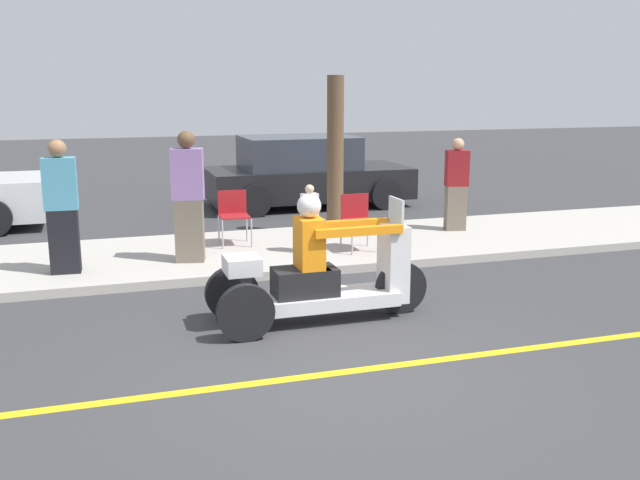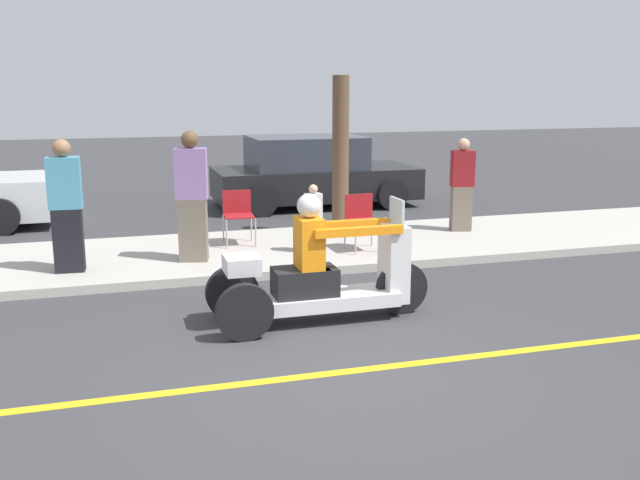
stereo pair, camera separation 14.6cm
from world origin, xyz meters
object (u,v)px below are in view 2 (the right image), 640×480
object	(u,v)px
spectator_near_curb	(66,209)
tree_trunk	(341,154)
spectator_far_back	(192,199)
folding_chair_curbside	(362,216)
parked_car_lot_right	(312,173)
motorcycle_trike	(321,277)
spectator_mid_group	(462,187)
spectator_end_of_line	(313,220)
folding_chair_set_back	(238,211)

from	to	relation	value
spectator_near_curb	tree_trunk	distance (m)	4.64
spectator_far_back	folding_chair_curbside	bearing A→B (deg)	-0.23
folding_chair_curbside	parked_car_lot_right	distance (m)	4.66
motorcycle_trike	folding_chair_curbside	size ratio (longest dim) A/B	3.00
folding_chair_curbside	spectator_mid_group	bearing A→B (deg)	21.85
spectator_end_of_line	folding_chair_set_back	size ratio (longest dim) A/B	1.23
motorcycle_trike	spectator_far_back	size ratio (longest dim) A/B	1.36
spectator_mid_group	tree_trunk	distance (m)	2.11
spectator_near_curb	tree_trunk	size ratio (longest dim) A/B	0.68
spectator_end_of_line	folding_chair_set_back	world-z (taller)	spectator_end_of_line
spectator_end_of_line	parked_car_lot_right	xyz separation A→B (m)	(1.30, 4.61, 0.09)
folding_chair_set_back	parked_car_lot_right	bearing A→B (deg)	58.72
folding_chair_curbside	tree_trunk	bearing A→B (deg)	83.58
spectator_far_back	spectator_near_curb	world-z (taller)	spectator_far_back
spectator_far_back	spectator_near_curb	bearing A→B (deg)	-175.87
spectator_mid_group	spectator_end_of_line	distance (m)	2.95
folding_chair_curbside	parked_car_lot_right	bearing A→B (deg)	83.17
folding_chair_set_back	tree_trunk	xyz separation A→B (m)	(1.87, 0.63, 0.78)
motorcycle_trike	spectator_mid_group	world-z (taller)	spectator_mid_group
spectator_end_of_line	tree_trunk	distance (m)	1.97
folding_chair_set_back	tree_trunk	size ratio (longest dim) A/B	0.32
folding_chair_set_back	parked_car_lot_right	world-z (taller)	parked_car_lot_right
tree_trunk	spectator_end_of_line	bearing A→B (deg)	-120.85
spectator_mid_group	folding_chair_curbside	world-z (taller)	spectator_mid_group
spectator_near_curb	folding_chair_set_back	bearing A→B (deg)	22.93
motorcycle_trike	folding_chair_set_back	distance (m)	3.60
motorcycle_trike	spectator_near_curb	distance (m)	3.75
folding_chair_curbside	parked_car_lot_right	world-z (taller)	parked_car_lot_right
motorcycle_trike	folding_chair_curbside	distance (m)	3.03
spectator_end_of_line	folding_chair_curbside	world-z (taller)	spectator_end_of_line
motorcycle_trike	spectator_near_curb	size ratio (longest dim) A/B	1.41
spectator_mid_group	tree_trunk	size ratio (longest dim) A/B	0.60
spectator_far_back	tree_trunk	size ratio (longest dim) A/B	0.71
parked_car_lot_right	tree_trunk	bearing A→B (deg)	-97.03
spectator_near_curb	parked_car_lot_right	distance (m)	6.67
motorcycle_trike	tree_trunk	bearing A→B (deg)	69.17
spectator_near_curb	folding_chair_set_back	distance (m)	2.67
spectator_mid_group	folding_chair_set_back	distance (m)	3.79
folding_chair_set_back	spectator_mid_group	bearing A→B (deg)	-1.35
spectator_far_back	spectator_end_of_line	world-z (taller)	spectator_far_back
folding_chair_curbside	spectator_near_curb	bearing A→B (deg)	-178.50
parked_car_lot_right	folding_chair_set_back	bearing A→B (deg)	-121.28
motorcycle_trike	folding_chair_set_back	world-z (taller)	motorcycle_trike
spectator_far_back	tree_trunk	bearing A→B (deg)	30.10
spectator_mid_group	parked_car_lot_right	world-z (taller)	spectator_mid_group
folding_chair_curbside	spectator_far_back	bearing A→B (deg)	179.77
motorcycle_trike	folding_chair_curbside	world-z (taller)	motorcycle_trike
tree_trunk	folding_chair_curbside	bearing A→B (deg)	-96.42
spectator_far_back	spectator_mid_group	distance (m)	4.65
spectator_mid_group	spectator_end_of_line	xyz separation A→B (m)	(-2.83, -0.82, -0.26)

